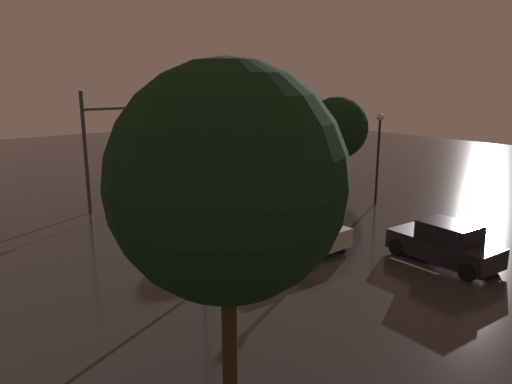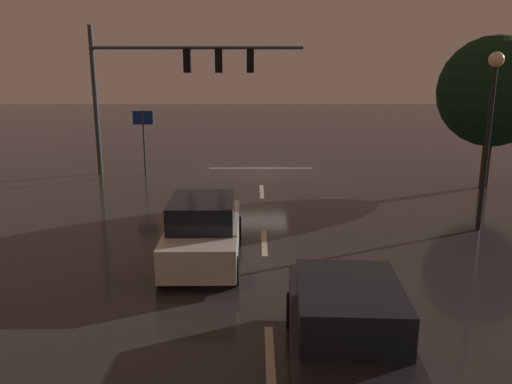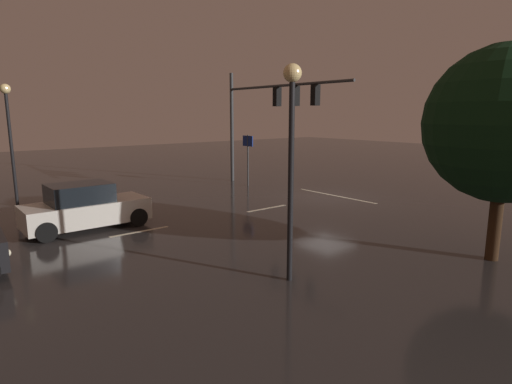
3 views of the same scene
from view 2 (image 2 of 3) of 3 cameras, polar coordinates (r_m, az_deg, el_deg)
ground_plane at (r=24.60m, az=0.52°, el=2.33°), size 80.00×80.00×0.00m
traffic_signal_assembly at (r=23.85m, az=-9.33°, el=12.83°), size 9.41×0.47×6.60m
lane_dash_far at (r=20.70m, az=0.63°, el=0.07°), size 0.16×2.20×0.01m
lane_dash_mid at (r=14.95m, az=0.91°, el=-5.55°), size 0.16×2.20×0.01m
lane_dash_near at (r=9.52m, az=1.56°, el=-17.82°), size 0.16×2.20×0.01m
stop_bar at (r=25.25m, az=0.50°, el=2.65°), size 5.00×0.16×0.01m
car_approaching at (r=13.47m, az=-5.83°, el=-4.29°), size 1.95×4.39×1.70m
car_distant at (r=8.77m, az=9.92°, el=-15.05°), size 2.10×4.45×1.70m
street_lamp_left_kerb at (r=16.73m, az=24.46°, el=8.31°), size 0.44×0.44×5.33m
route_sign at (r=23.80m, az=-12.30°, el=6.84°), size 0.90×0.09×2.98m
tree_left_near at (r=22.90m, az=24.70°, el=10.01°), size 4.36×4.36×6.08m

